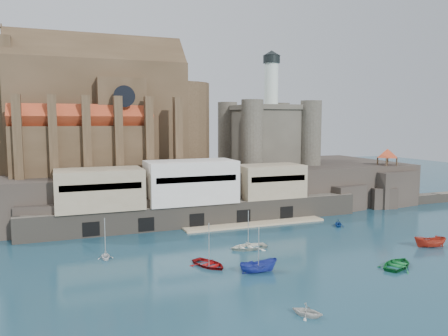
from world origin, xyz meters
TOP-DOWN VIEW (x-y plane):
  - ground at (0.00, 0.00)m, footprint 300.00×300.00m
  - promontory at (-0.19, 39.37)m, footprint 100.00×36.00m
  - quay at (-10.19, 23.07)m, footprint 70.00×12.00m
  - church at (-24.13, 41.85)m, footprint 47.00×25.93m
  - castle_keep at (16.08, 41.08)m, footprint 21.20×21.20m
  - rock_outcrop at (42.00, 25.84)m, footprint 14.50×10.50m
  - pavilion at (42.00, 26.00)m, footprint 6.40×6.40m
  - boat_0 at (-15.14, -2.74)m, footprint 4.44×2.84m
  - boat_1 at (-10.54, -22.00)m, footprint 3.42×3.27m
  - boat_2 at (-9.54, -7.65)m, footprint 2.28×2.23m
  - boat_3 at (10.35, -12.78)m, footprint 3.42×4.75m
  - boat_4 at (-28.86, 6.06)m, footprint 2.80×1.79m
  - boat_5 at (22.56, -6.86)m, footprint 2.61×2.57m
  - boat_6 at (-6.28, 3.15)m, footprint 1.35×4.55m
  - boat_7 at (16.88, 10.78)m, footprint 3.28×3.02m

SIDE VIEW (x-z plane):
  - ground at x=0.00m, z-range 0.00..0.00m
  - boat_0 at x=-15.14m, z-range -3.01..3.01m
  - boat_1 at x=-10.54m, z-range -1.71..1.71m
  - boat_2 at x=-9.54m, z-range -2.77..2.77m
  - boat_3 at x=10.35m, z-range -3.27..3.27m
  - boat_4 at x=-28.86m, z-range -1.58..1.58m
  - boat_5 at x=22.56m, z-range -2.81..2.81m
  - boat_6 at x=-6.28m, z-range -3.18..3.18m
  - boat_7 at x=16.88m, z-range -1.62..1.62m
  - rock_outcrop at x=42.00m, z-range -0.33..8.37m
  - promontory at x=-0.19m, z-range -0.08..9.92m
  - quay at x=-10.19m, z-range -0.46..12.59m
  - pavilion at x=42.00m, z-range 10.03..15.43m
  - castle_keep at x=16.08m, z-range 3.66..32.96m
  - church at x=-24.13m, z-range 6.88..37.38m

